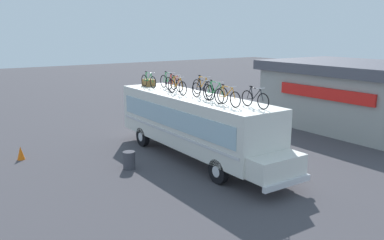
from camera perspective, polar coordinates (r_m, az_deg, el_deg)
The scene contains 15 objects.
ground_plane at distance 20.44m, azimuth 0.11°, elevation -5.30°, with size 120.00×120.00×0.00m, color #423F44.
bus at distance 19.81m, azimuth 0.40°, elevation -0.22°, with size 11.67×2.65×3.17m.
luggage_bag_1 at distance 23.30m, azimuth -6.19°, elevation 5.32°, with size 0.72×0.55×0.39m, color olive.
rooftop_bicycle_1 at distance 22.71m, azimuth -6.22°, elevation 5.59°, with size 1.70×0.44×0.90m.
rooftop_bicycle_2 at distance 22.12m, azimuth -3.38°, elevation 5.50°, with size 1.77×0.44×0.94m.
rooftop_bicycle_3 at distance 21.22m, azimuth -2.60°, elevation 5.19°, with size 1.78×0.44×0.92m.
rooftop_bicycle_4 at distance 20.08m, azimuth -2.16°, elevation 4.80°, with size 1.75×0.44×0.94m.
rooftop_bicycle_5 at distance 19.74m, azimuth 1.52°, elevation 4.72°, with size 1.72×0.44×0.98m.
rooftop_bicycle_6 at distance 18.68m, azimuth 1.56°, elevation 4.23°, with size 1.80×0.44×0.94m.
rooftop_bicycle_7 at distance 17.83m, azimuth 3.29°, elevation 3.87°, with size 1.82×0.44×0.98m.
rooftop_bicycle_8 at distance 16.95m, azimuth 5.01°, elevation 3.29°, with size 1.74×0.44×0.90m.
rooftop_bicycle_9 at distance 16.64m, azimuth 8.96°, elevation 3.00°, with size 1.63×0.44×0.89m.
roadside_building at distance 28.43m, azimuth 22.91°, elevation 3.29°, with size 12.03×7.97×4.29m.
trash_bin at distance 18.86m, azimuth -8.95°, elevation -5.68°, with size 0.57×0.57×0.82m, color #3F3F47.
traffic_cone at distance 21.70m, azimuth -23.23°, elevation -4.35°, with size 0.37×0.37×0.68m, color orange.
Camera 1 is at (16.06, -11.00, 6.23)m, focal length 37.40 mm.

